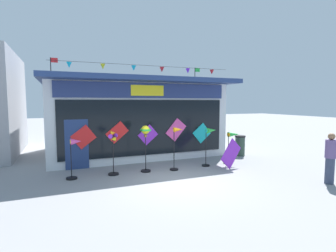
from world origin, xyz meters
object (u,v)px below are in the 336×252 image
object	(u,v)px
wind_spinner_far_left	(74,153)
wind_spinner_center_right	(177,143)
wind_spinner_left	(113,149)
wind_spinner_right	(210,138)
display_kite_on_ground	(231,154)
trash_bin	(240,145)
wind_spinner_center_left	(145,137)
person_near_camera	(330,158)
wind_spinner_far_right	(232,142)
kite_shop_building	(131,117)

from	to	relation	value
wind_spinner_far_left	wind_spinner_center_right	distance (m)	3.80
wind_spinner_left	wind_spinner_right	distance (m)	4.03
display_kite_on_ground	trash_bin	bearing A→B (deg)	44.79
wind_spinner_center_right	wind_spinner_center_left	bearing A→B (deg)	170.40
wind_spinner_center_left	trash_bin	distance (m)	5.49
display_kite_on_ground	wind_spinner_far_left	bearing A→B (deg)	172.05
wind_spinner_left	wind_spinner_right	bearing A→B (deg)	-1.84
person_near_camera	wind_spinner_center_right	bearing A→B (deg)	-78.90
wind_spinner_far_left	person_near_camera	bearing A→B (deg)	-26.10
wind_spinner_center_right	wind_spinner_far_right	bearing A→B (deg)	2.60
kite_shop_building	trash_bin	xyz separation A→B (m)	(4.76, -3.10, -1.39)
wind_spinner_center_right	person_near_camera	distance (m)	5.29
wind_spinner_center_right	wind_spinner_far_right	world-z (taller)	wind_spinner_center_right
display_kite_on_ground	wind_spinner_far_right	bearing A→B (deg)	52.06
display_kite_on_ground	kite_shop_building	bearing A→B (deg)	119.50
wind_spinner_right	wind_spinner_center_left	bearing A→B (deg)	177.57
wind_spinner_far_left	kite_shop_building	bearing A→B (deg)	53.27
kite_shop_building	wind_spinner_left	size ratio (longest dim) A/B	5.24
trash_bin	display_kite_on_ground	bearing A→B (deg)	-135.21
wind_spinner_far_right	trash_bin	world-z (taller)	wind_spinner_far_right
kite_shop_building	wind_spinner_far_right	distance (m)	5.57
wind_spinner_far_left	wind_spinner_center_right	bearing A→B (deg)	-3.92
kite_shop_building	trash_bin	bearing A→B (deg)	-33.09
kite_shop_building	wind_spinner_center_left	distance (m)	4.31
kite_shop_building	display_kite_on_ground	xyz separation A→B (m)	(2.84, -5.02, -1.30)
wind_spinner_far_left	wind_spinner_center_left	size ratio (longest dim) A/B	0.80
person_near_camera	display_kite_on_ground	bearing A→B (deg)	-96.18
wind_spinner_center_right	display_kite_on_ground	distance (m)	2.30
wind_spinner_far_left	wind_spinner_center_right	world-z (taller)	wind_spinner_center_right
wind_spinner_far_left	wind_spinner_center_left	distance (m)	2.61
kite_shop_building	wind_spinner_far_right	bearing A→B (deg)	-51.95
wind_spinner_far_right	person_near_camera	distance (m)	3.85
wind_spinner_far_left	wind_spinner_left	distance (m)	1.34
wind_spinner_right	wind_spinner_far_right	distance (m)	1.17
wind_spinner_far_left	display_kite_on_ground	bearing A→B (deg)	-7.95
kite_shop_building	wind_spinner_center_right	size ratio (longest dim) A/B	5.06
wind_spinner_center_left	wind_spinner_far_left	bearing A→B (deg)	178.78
wind_spinner_right	wind_spinner_far_right	bearing A→B (deg)	1.83
wind_spinner_right	person_near_camera	world-z (taller)	person_near_camera
kite_shop_building	wind_spinner_right	world-z (taller)	kite_shop_building
kite_shop_building	wind_spinner_far_left	size ratio (longest dim) A/B	6.01
wind_spinner_center_right	wind_spinner_right	world-z (taller)	wind_spinner_center_right
kite_shop_building	person_near_camera	xyz separation A→B (m)	(4.60, -7.97, -1.04)
wind_spinner_center_left	person_near_camera	xyz separation A→B (m)	(5.15, -3.73, -0.49)
trash_bin	wind_spinner_far_left	bearing A→B (deg)	-172.21
kite_shop_building	wind_spinner_center_right	bearing A→B (deg)	-81.48
display_kite_on_ground	person_near_camera	bearing A→B (deg)	-59.11
wind_spinner_far_left	wind_spinner_center_left	bearing A→B (deg)	-1.22
person_near_camera	display_kite_on_ground	world-z (taller)	person_near_camera
wind_spinner_right	wind_spinner_far_right	size ratio (longest dim) A/B	1.17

